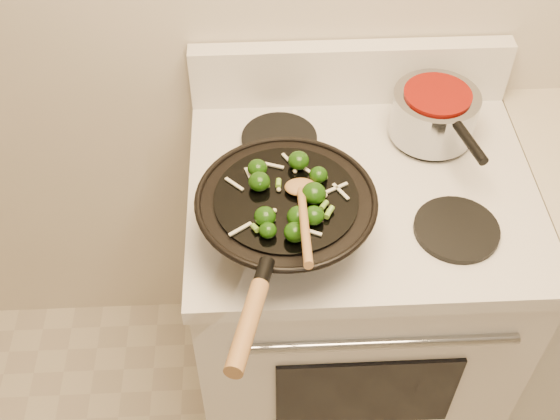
{
  "coord_description": "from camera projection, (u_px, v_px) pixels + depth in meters",
  "views": [
    {
      "loc": [
        -0.32,
        0.08,
        2.05
      ],
      "look_at": [
        -0.28,
        1.01,
        1.02
      ],
      "focal_mm": 45.0,
      "sensor_mm": 36.0,
      "label": 1
    }
  ],
  "objects": [
    {
      "name": "stirfry",
      "position": [
        291.0,
        197.0,
        1.35
      ],
      "size": [
        0.25,
        0.25,
        0.04
      ],
      "color": "#153B09",
      "rests_on": "wok"
    },
    {
      "name": "saucepan",
      "position": [
        434.0,
        114.0,
        1.63
      ],
      "size": [
        0.2,
        0.32,
        0.12
      ],
      "color": "#989CA1",
      "rests_on": "stove"
    },
    {
      "name": "wooden_spoon",
      "position": [
        303.0,
        207.0,
        1.31
      ],
      "size": [
        0.07,
        0.29,
        0.1
      ],
      "color": "#9E6E3E",
      "rests_on": "wok"
    },
    {
      "name": "stove",
      "position": [
        348.0,
        298.0,
        1.91
      ],
      "size": [
        0.78,
        0.67,
        1.08
      ],
      "color": "white",
      "rests_on": "ground"
    },
    {
      "name": "wok",
      "position": [
        286.0,
        216.0,
        1.41
      ],
      "size": [
        0.36,
        0.59,
        0.17
      ],
      "color": "black",
      "rests_on": "stove"
    }
  ]
}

